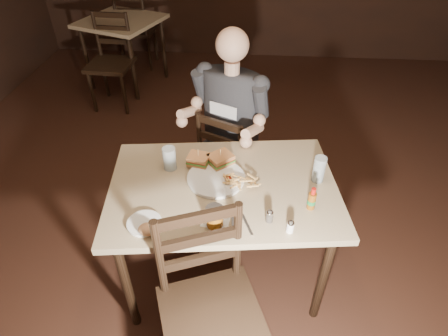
# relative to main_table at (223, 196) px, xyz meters

# --- Properties ---
(room_shell) EXTENTS (7.00, 7.00, 7.00)m
(room_shell) POSITION_rel_main_table_xyz_m (0.27, 0.20, 0.71)
(room_shell) COLOR black
(room_shell) RESTS_ON ground
(main_table) EXTENTS (1.31, 0.96, 0.77)m
(main_table) POSITION_rel_main_table_xyz_m (0.00, 0.00, 0.00)
(main_table) COLOR tan
(main_table) RESTS_ON ground
(bg_table) EXTENTS (1.02, 1.02, 0.77)m
(bg_table) POSITION_rel_main_table_xyz_m (-1.37, 2.70, -0.01)
(bg_table) COLOR tan
(bg_table) RESTS_ON ground
(chair_far) EXTENTS (0.53, 0.55, 0.84)m
(chair_far) POSITION_rel_main_table_xyz_m (0.00, 0.70, -0.27)
(chair_far) COLOR black
(chair_far) RESTS_ON ground
(chair_near) EXTENTS (0.60, 0.63, 0.98)m
(chair_near) POSITION_rel_main_table_xyz_m (-0.00, -0.61, -0.20)
(chair_near) COLOR black
(chair_near) RESTS_ON ground
(bg_chair_far) EXTENTS (0.43, 0.47, 0.92)m
(bg_chair_far) POSITION_rel_main_table_xyz_m (-1.37, 3.25, -0.23)
(bg_chair_far) COLOR black
(bg_chair_far) RESTS_ON ground
(bg_chair_near) EXTENTS (0.47, 0.51, 0.95)m
(bg_chair_near) POSITION_rel_main_table_xyz_m (-1.37, 2.15, -0.21)
(bg_chair_near) COLOR black
(bg_chair_near) RESTS_ON ground
(diner) EXTENTS (0.67, 0.62, 0.94)m
(diner) POSITION_rel_main_table_xyz_m (-0.02, 0.65, 0.22)
(diner) COLOR #2B2B2F
(diner) RESTS_ON chair_far
(dinner_plate) EXTENTS (0.34, 0.34, 0.02)m
(dinner_plate) POSITION_rel_main_table_xyz_m (-0.04, 0.04, 0.09)
(dinner_plate) COLOR white
(dinner_plate) RESTS_ON main_table
(sandwich_left) EXTENTS (0.13, 0.12, 0.10)m
(sandwich_left) POSITION_rel_main_table_xyz_m (-0.15, 0.15, 0.15)
(sandwich_left) COLOR #BB7C46
(sandwich_left) RESTS_ON dinner_plate
(sandwich_right) EXTENTS (0.17, 0.16, 0.11)m
(sandwich_right) POSITION_rel_main_table_xyz_m (-0.03, 0.17, 0.15)
(sandwich_right) COLOR #BB7C46
(sandwich_right) RESTS_ON dinner_plate
(fries_pile) EXTENTS (0.25, 0.19, 0.04)m
(fries_pile) POSITION_rel_main_table_xyz_m (0.09, -0.00, 0.12)
(fries_pile) COLOR tan
(fries_pile) RESTS_ON dinner_plate
(ketchup_dollop) EXTENTS (0.05, 0.05, 0.01)m
(ketchup_dollop) POSITION_rel_main_table_xyz_m (0.03, 0.05, 0.10)
(ketchup_dollop) COLOR maroon
(ketchup_dollop) RESTS_ON dinner_plate
(glass_left) EXTENTS (0.08, 0.08, 0.14)m
(glass_left) POSITION_rel_main_table_xyz_m (-0.31, 0.13, 0.15)
(glass_left) COLOR silver
(glass_left) RESTS_ON main_table
(glass_right) EXTENTS (0.07, 0.07, 0.15)m
(glass_right) POSITION_rel_main_table_xyz_m (0.51, 0.08, 0.16)
(glass_right) COLOR silver
(glass_right) RESTS_ON main_table
(hot_sauce) EXTENTS (0.04, 0.04, 0.13)m
(hot_sauce) POSITION_rel_main_table_xyz_m (0.45, -0.13, 0.14)
(hot_sauce) COLOR brown
(hot_sauce) RESTS_ON main_table
(salt_shaker) EXTENTS (0.04, 0.04, 0.06)m
(salt_shaker) POSITION_rel_main_table_xyz_m (0.34, -0.30, 0.11)
(salt_shaker) COLOR white
(salt_shaker) RESTS_ON main_table
(pepper_shaker) EXTENTS (0.04, 0.04, 0.06)m
(pepper_shaker) POSITION_rel_main_table_xyz_m (0.24, -0.24, 0.11)
(pepper_shaker) COLOR #38332D
(pepper_shaker) RESTS_ON main_table
(syrup_dispenser) EXTENTS (0.10, 0.10, 0.11)m
(syrup_dispenser) POSITION_rel_main_table_xyz_m (-0.02, -0.28, 0.13)
(syrup_dispenser) COLOR brown
(syrup_dispenser) RESTS_ON main_table
(napkin) EXTENTS (0.15, 0.14, 0.00)m
(napkin) POSITION_rel_main_table_xyz_m (-0.02, -0.25, 0.08)
(napkin) COLOR white
(napkin) RESTS_ON main_table
(knife) EXTENTS (0.08, 0.19, 0.00)m
(knife) POSITION_rel_main_table_xyz_m (0.13, -0.25, 0.08)
(knife) COLOR silver
(knife) RESTS_ON napkin
(fork) EXTENTS (0.03, 0.16, 0.00)m
(fork) POSITION_rel_main_table_xyz_m (0.07, -0.27, 0.08)
(fork) COLOR silver
(fork) RESTS_ON napkin
(side_plate) EXTENTS (0.18, 0.18, 0.01)m
(side_plate) POSITION_rel_main_table_xyz_m (-0.35, -0.31, 0.09)
(side_plate) COLOR white
(side_plate) RESTS_ON main_table
(bread_roll) EXTENTS (0.10, 0.08, 0.05)m
(bread_roll) POSITION_rel_main_table_xyz_m (-0.32, -0.37, 0.12)
(bread_roll) COLOR tan
(bread_roll) RESTS_ON side_plate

